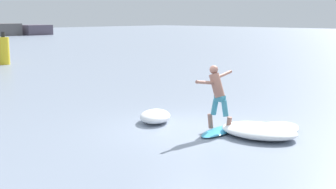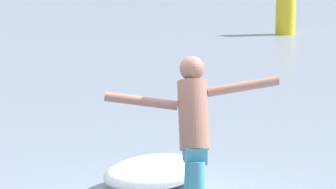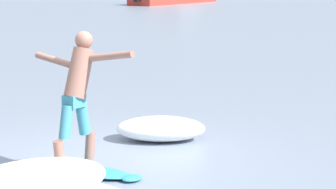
# 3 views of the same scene
# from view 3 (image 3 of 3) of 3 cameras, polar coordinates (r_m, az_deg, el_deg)

# --- Properties ---
(ground_plane) EXTENTS (200.00, 200.00, 0.00)m
(ground_plane) POSITION_cam_3_polar(r_m,az_deg,el_deg) (11.18, -5.10, -4.69)
(ground_plane) COLOR gray
(surfboard) EXTENTS (1.92, 0.90, 0.21)m
(surfboard) POSITION_cam_3_polar(r_m,az_deg,el_deg) (10.55, -6.51, -5.36)
(surfboard) COLOR #349BC7
(surfboard) RESTS_ON ground
(surfer) EXTENTS (1.66, 0.78, 1.77)m
(surfer) POSITION_cam_3_polar(r_m,az_deg,el_deg) (10.41, -6.45, 0.53)
(surfer) COLOR #946355
(surfer) RESTS_ON surfboard
(wave_foam_at_tail) EXTENTS (1.64, 1.57, 0.37)m
(wave_foam_at_tail) POSITION_cam_3_polar(r_m,az_deg,el_deg) (12.30, -0.53, -2.46)
(wave_foam_at_tail) COLOR white
(wave_foam_at_tail) RESTS_ON ground
(wave_foam_beside) EXTENTS (1.70, 2.23, 0.34)m
(wave_foam_beside) POSITION_cam_3_polar(r_m,az_deg,el_deg) (9.60, -9.72, -6.12)
(wave_foam_beside) COLOR white
(wave_foam_beside) RESTS_ON ground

